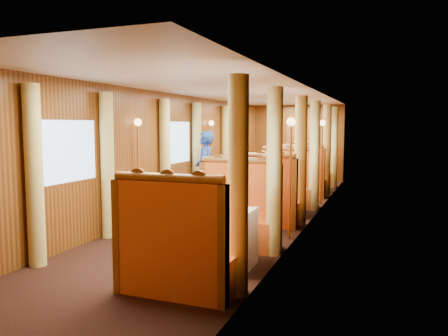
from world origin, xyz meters
The scene contains 49 objects.
floor centered at (0.00, 0.00, 0.00)m, with size 3.00×12.00×0.01m, color black, non-canonical shape.
ceiling centered at (0.00, 0.00, 2.50)m, with size 3.00×12.00×0.01m, color silver, non-canonical shape.
wall_far centered at (0.00, 6.00, 1.25)m, with size 3.00×2.50×0.01m, color brown, non-canonical shape.
wall_near centered at (0.00, -6.00, 1.25)m, with size 3.00×2.50×0.01m, color brown, non-canonical shape.
wall_left centered at (-1.50, 0.00, 1.25)m, with size 12.00×2.50×0.01m, color brown, non-canonical shape.
wall_right centered at (1.50, 0.00, 1.25)m, with size 12.00×2.50×0.01m, color brown, non-canonical shape.
doorway_far centered at (0.00, 5.97, 1.00)m, with size 0.80×0.04×2.00m, color brown.
table_near centered at (0.75, -3.50, 0.38)m, with size 1.05×0.72×0.75m, color white.
banquette_near_fwd centered at (0.75, -4.51, 0.42)m, with size 1.30×0.55×1.34m.
banquette_near_aft centered at (0.75, -2.49, 0.42)m, with size 1.30×0.55×1.34m.
table_mid centered at (0.75, 0.00, 0.38)m, with size 1.05×0.72×0.75m, color white.
banquette_mid_fwd centered at (0.75, -1.01, 0.42)m, with size 1.30×0.55×1.34m.
banquette_mid_aft centered at (0.75, 1.01, 0.42)m, with size 1.30×0.55×1.34m.
table_far centered at (0.75, 3.50, 0.38)m, with size 1.05×0.72×0.75m, color white.
banquette_far_fwd centered at (0.75, 2.49, 0.42)m, with size 1.30×0.55×1.34m.
banquette_far_aft centered at (0.75, 4.51, 0.42)m, with size 1.30×0.55×1.34m.
tea_tray centered at (0.69, -3.57, 0.76)m, with size 0.34×0.26×0.01m, color silver.
teapot_left centered at (0.56, -3.57, 0.81)m, with size 0.15×0.11×0.12m, color silver, non-canonical shape.
teapot_right centered at (0.71, -3.66, 0.81)m, with size 0.15×0.11×0.12m, color silver, non-canonical shape.
teapot_back centered at (0.63, -3.42, 0.82)m, with size 0.17×0.13×0.14m, color silver, non-canonical shape.
fruit_plate centered at (1.03, -3.58, 0.77)m, with size 0.23×0.23×0.05m.
cup_inboard centered at (0.35, -3.34, 0.86)m, with size 0.08×0.08×0.26m.
cup_outboard centered at (0.43, -3.29, 0.86)m, with size 0.08×0.08×0.26m.
rose_vase_mid centered at (0.74, 0.00, 0.93)m, with size 0.06×0.06×0.36m.
rose_vase_far centered at (0.78, 3.54, 0.93)m, with size 0.06×0.06×0.36m.
window_left_near centered at (-1.49, -3.50, 1.45)m, with size 1.20×0.90×0.01m, color #8BADD9, non-canonical shape.
curtain_left_near_a centered at (-1.38, -4.28, 1.18)m, with size 0.22×0.22×2.35m, color #CEBE69.
curtain_left_near_b centered at (-1.38, -2.72, 1.18)m, with size 0.22×0.22×2.35m, color #CEBE69.
window_right_near centered at (1.49, -3.50, 1.45)m, with size 1.20×0.90×0.01m, color #8BADD9, non-canonical shape.
curtain_right_near_a centered at (1.38, -4.28, 1.18)m, with size 0.22×0.22×2.35m, color #CEBE69.
curtain_right_near_b centered at (1.38, -2.72, 1.18)m, with size 0.22×0.22×2.35m, color #CEBE69.
window_left_mid centered at (-1.49, 0.00, 1.45)m, with size 1.20×0.90×0.01m, color #8BADD9, non-canonical shape.
curtain_left_mid_a centered at (-1.38, -0.78, 1.18)m, with size 0.22×0.22×2.35m, color #CEBE69.
curtain_left_mid_b centered at (-1.38, 0.78, 1.18)m, with size 0.22×0.22×2.35m, color #CEBE69.
window_right_mid centered at (1.49, 0.00, 1.45)m, with size 1.20×0.90×0.01m, color #8BADD9, non-canonical shape.
curtain_right_mid_a centered at (1.38, -0.78, 1.18)m, with size 0.22×0.22×2.35m, color #CEBE69.
curtain_right_mid_b centered at (1.38, 0.78, 1.18)m, with size 0.22×0.22×2.35m, color #CEBE69.
window_left_far centered at (-1.49, 3.50, 1.45)m, with size 1.20×0.90×0.01m, color #8BADD9, non-canonical shape.
curtain_left_far_a centered at (-1.38, 2.72, 1.18)m, with size 0.22×0.22×2.35m, color #CEBE69.
curtain_left_far_b centered at (-1.38, 4.28, 1.18)m, with size 0.22×0.22×2.35m, color #CEBE69.
window_right_far centered at (1.49, 3.50, 1.45)m, with size 1.20×0.90×0.01m, color #8BADD9, non-canonical shape.
curtain_right_far_a centered at (1.38, 2.72, 1.18)m, with size 0.22×0.22×2.35m, color #CEBE69.
curtain_right_far_b centered at (1.38, 4.28, 1.18)m, with size 0.22×0.22×2.35m, color #CEBE69.
sconce_left_fore centered at (-1.40, -1.75, 1.38)m, with size 0.14×0.14×1.95m.
sconce_right_fore centered at (1.40, -1.75, 1.38)m, with size 0.14×0.14×1.95m.
sconce_left_aft centered at (-1.40, 1.75, 1.38)m, with size 0.14×0.14×1.95m.
sconce_right_aft centered at (1.40, 1.75, 1.38)m, with size 0.14×0.14×1.95m.
steward centered at (-0.89, 0.13, 0.85)m, with size 0.62×0.41×1.70m, color navy.
passenger centered at (0.75, 0.82, 0.74)m, with size 0.40×0.44×0.76m.
Camera 1 is at (2.85, -8.61, 1.83)m, focal length 35.00 mm.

